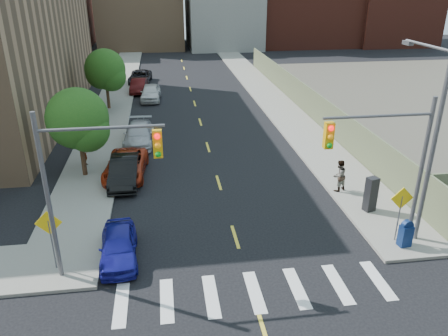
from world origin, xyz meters
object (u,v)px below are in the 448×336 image
object	(u,v)px
parked_car_grey	(140,77)
pedestrian_west	(84,154)
parked_car_red	(126,166)
parked_car_maroon	(139,86)
parked_car_black	(125,171)
parked_car_white	(151,92)
payphone	(371,194)
mailbox	(406,233)
pedestrian_east	(339,176)
parked_car_blue	(119,246)
parked_car_silver	(139,134)

from	to	relation	value
parked_car_grey	pedestrian_west	size ratio (longest dim) A/B	3.26
parked_car_red	parked_car_maroon	xyz separation A→B (m)	(0.00, 21.61, 0.00)
parked_car_grey	pedestrian_west	world-z (taller)	pedestrian_west
parked_car_black	parked_car_white	world-z (taller)	parked_car_white
parked_car_red	parked_car_maroon	distance (m)	21.61
parked_car_red	parked_car_grey	size ratio (longest dim) A/B	0.99
parked_car_grey	payphone	xyz separation A→B (m)	(12.74, -32.55, 0.36)
pedestrian_west	mailbox	bearing A→B (deg)	-110.95
pedestrian_east	pedestrian_west	bearing A→B (deg)	-44.54
parked_car_white	pedestrian_east	size ratio (longest dim) A/B	2.52
mailbox	payphone	distance (m)	3.32
parked_car_white	parked_car_grey	distance (m)	8.11
parked_car_white	payphone	distance (m)	27.08
parked_car_blue	parked_car_silver	world-z (taller)	parked_car_silver
parked_car_silver	parked_car_black	bearing A→B (deg)	-92.82
parked_car_black	pedestrian_west	bearing A→B (deg)	136.94
pedestrian_west	pedestrian_east	size ratio (longest dim) A/B	0.86
parked_car_red	pedestrian_west	world-z (taller)	pedestrian_west
parked_car_red	pedestrian_east	world-z (taller)	pedestrian_east
parked_car_white	pedestrian_west	world-z (taller)	pedestrian_west
mailbox	pedestrian_west	bearing A→B (deg)	136.13
parked_car_black	parked_car_blue	bearing A→B (deg)	-87.18
parked_car_blue	pedestrian_east	bearing A→B (deg)	18.58
payphone	pedestrian_west	distance (m)	17.44
parked_car_maroon	mailbox	xyz separation A→B (m)	(12.87, -31.32, 0.07)
parked_car_black	parked_car_grey	bearing A→B (deg)	91.10
parked_car_white	mailbox	size ratio (longest dim) A/B	3.56
parked_car_silver	parked_car_grey	size ratio (longest dim) A/B	0.98
parked_car_maroon	pedestrian_east	size ratio (longest dim) A/B	2.35
pedestrian_east	parked_car_maroon	bearing A→B (deg)	-88.10
parked_car_blue	parked_car_white	xyz separation A→B (m)	(1.06, 26.84, 0.12)
parked_car_silver	pedestrian_west	distance (m)	5.14
parked_car_silver	parked_car_grey	bearing A→B (deg)	93.88
parked_car_blue	parked_car_white	distance (m)	26.86
mailbox	payphone	bearing A→B (deg)	84.70
parked_car_grey	parked_car_black	bearing A→B (deg)	-85.81
parked_car_white	pedestrian_east	xyz separation A→B (m)	(10.70, -22.12, 0.28)
parked_car_black	parked_car_maroon	world-z (taller)	parked_car_black
parked_car_red	pedestrian_west	bearing A→B (deg)	151.19
parked_car_red	parked_car_silver	distance (m)	5.75
parked_car_silver	pedestrian_east	distance (m)	14.99
parked_car_red	mailbox	bearing A→B (deg)	-32.77
payphone	pedestrian_east	world-z (taller)	payphone
parked_car_maroon	payphone	world-z (taller)	payphone
parked_car_blue	payphone	size ratio (longest dim) A/B	2.10
parked_car_black	payphone	world-z (taller)	payphone
parked_car_black	pedestrian_east	world-z (taller)	pedestrian_east
parked_car_blue	parked_car_silver	size ratio (longest dim) A/B	0.77
parked_car_red	payphone	bearing A→B (deg)	-22.43
parked_car_silver	payphone	size ratio (longest dim) A/B	2.73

